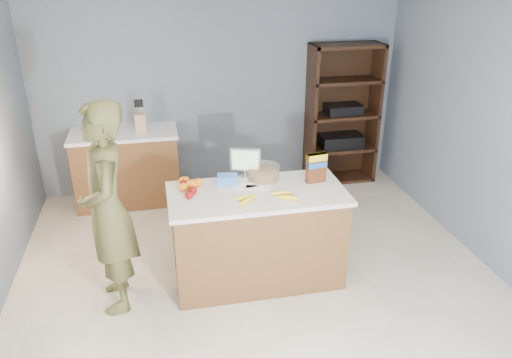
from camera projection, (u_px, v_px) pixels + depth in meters
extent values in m
cube|color=beige|center=(264.00, 296.00, 4.46)|extent=(4.50, 5.00, 0.02)
cube|color=slate|center=(220.00, 91.00, 6.17)|extent=(4.50, 0.02, 2.50)
cube|color=white|center=(266.00, 1.00, 3.43)|extent=(4.50, 5.00, 0.02)
cube|color=brown|center=(257.00, 238.00, 4.55)|extent=(1.50, 0.70, 0.86)
cube|color=silver|center=(257.00, 194.00, 4.37)|extent=(1.56, 0.76, 0.04)
cube|color=black|center=(257.00, 273.00, 4.71)|extent=(1.46, 0.66, 0.10)
cube|color=brown|center=(128.00, 169.00, 6.02)|extent=(1.20, 0.60, 0.86)
cube|color=white|center=(123.00, 133.00, 5.84)|extent=(1.24, 0.62, 0.04)
cube|color=black|center=(338.00, 111.00, 6.59)|extent=(0.90, 0.04, 1.80)
cube|color=black|center=(311.00, 117.00, 6.35)|extent=(0.04, 0.40, 1.80)
cube|color=black|center=(374.00, 113.00, 6.51)|extent=(0.04, 0.40, 1.80)
cube|color=black|center=(338.00, 177.00, 6.79)|extent=(0.90, 0.40, 0.04)
cube|color=black|center=(340.00, 148.00, 6.62)|extent=(0.90, 0.40, 0.04)
cube|color=black|center=(342.00, 115.00, 6.43)|extent=(0.90, 0.40, 0.04)
cube|color=black|center=(345.00, 80.00, 6.25)|extent=(0.90, 0.40, 0.04)
cube|color=black|center=(348.00, 45.00, 6.07)|extent=(0.90, 0.40, 0.04)
cube|color=black|center=(341.00, 141.00, 6.57)|extent=(0.55, 0.32, 0.16)
cube|color=black|center=(343.00, 109.00, 6.40)|extent=(0.45, 0.30, 0.12)
imported|color=brown|center=(107.00, 210.00, 4.04)|extent=(0.52, 0.71, 1.81)
cube|color=tan|center=(141.00, 123.00, 5.77)|extent=(0.12, 0.10, 0.22)
cylinder|color=black|center=(136.00, 110.00, 5.70)|extent=(0.02, 0.02, 0.09)
cylinder|color=black|center=(137.00, 110.00, 5.70)|extent=(0.02, 0.02, 0.09)
cylinder|color=black|center=(139.00, 110.00, 5.71)|extent=(0.02, 0.02, 0.09)
cylinder|color=black|center=(141.00, 110.00, 5.71)|extent=(0.02, 0.02, 0.09)
cylinder|color=black|center=(143.00, 110.00, 5.72)|extent=(0.02, 0.02, 0.09)
cube|color=white|center=(244.00, 186.00, 4.47)|extent=(0.23, 0.14, 0.00)
cube|color=white|center=(258.00, 188.00, 4.43)|extent=(0.24, 0.16, 0.00)
ellipsoid|color=yellow|center=(246.00, 198.00, 4.20)|extent=(0.20, 0.06, 0.04)
ellipsoid|color=yellow|center=(247.00, 201.00, 4.15)|extent=(0.17, 0.17, 0.04)
ellipsoid|color=yellow|center=(282.00, 193.00, 4.28)|extent=(0.20, 0.05, 0.04)
ellipsoid|color=yellow|center=(288.00, 198.00, 4.20)|extent=(0.20, 0.11, 0.04)
sphere|color=maroon|center=(184.00, 184.00, 4.42)|extent=(0.07, 0.07, 0.07)
sphere|color=maroon|center=(193.00, 191.00, 4.29)|extent=(0.07, 0.07, 0.07)
sphere|color=maroon|center=(189.00, 195.00, 4.21)|extent=(0.07, 0.07, 0.07)
sphere|color=orange|center=(183.00, 187.00, 4.35)|extent=(0.08, 0.08, 0.08)
sphere|color=orange|center=(186.00, 181.00, 4.47)|extent=(0.08, 0.08, 0.08)
sphere|color=orange|center=(192.00, 184.00, 4.41)|extent=(0.08, 0.08, 0.08)
sphere|color=orange|center=(198.00, 183.00, 4.44)|extent=(0.08, 0.08, 0.08)
sphere|color=orange|center=(183.00, 181.00, 4.47)|extent=(0.08, 0.08, 0.08)
sphere|color=orange|center=(190.00, 185.00, 4.40)|extent=(0.08, 0.08, 0.08)
cube|color=blue|center=(227.00, 179.00, 4.50)|extent=(0.20, 0.14, 0.08)
cylinder|color=#267219|center=(264.00, 174.00, 4.59)|extent=(0.27, 0.27, 0.09)
cylinder|color=white|center=(264.00, 172.00, 4.58)|extent=(0.30, 0.30, 0.13)
cylinder|color=silver|center=(246.00, 176.00, 4.65)|extent=(0.12, 0.12, 0.01)
cylinder|color=silver|center=(246.00, 173.00, 4.64)|extent=(0.02, 0.02, 0.05)
cube|color=silver|center=(245.00, 160.00, 4.58)|extent=(0.28, 0.12, 0.22)
cube|color=yellow|center=(245.00, 160.00, 4.56)|extent=(0.23, 0.07, 0.18)
cube|color=#592B14|center=(316.00, 168.00, 4.49)|extent=(0.19, 0.09, 0.27)
cube|color=yellow|center=(317.00, 157.00, 4.45)|extent=(0.19, 0.09, 0.06)
cube|color=blue|center=(316.00, 164.00, 4.48)|extent=(0.19, 0.09, 0.05)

